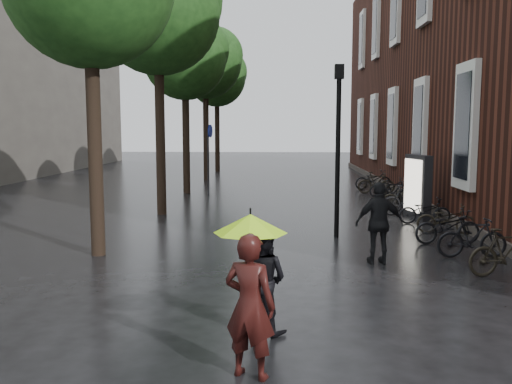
# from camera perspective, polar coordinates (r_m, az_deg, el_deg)

# --- Properties ---
(street_trees) EXTENTS (4.33, 34.03, 8.91)m
(street_trees) POSITION_cam_1_polar(r_m,az_deg,el_deg) (21.80, -8.80, 15.65)
(street_trees) COLOR black
(street_trees) RESTS_ON ground
(person_burgundy) EXTENTS (0.75, 0.62, 1.75)m
(person_burgundy) POSITION_cam_1_polar(r_m,az_deg,el_deg) (6.53, -0.66, -11.89)
(person_burgundy) COLOR black
(person_burgundy) RESTS_ON ground
(person_black) EXTENTS (0.95, 0.88, 1.55)m
(person_black) POSITION_cam_1_polar(r_m,az_deg,el_deg) (7.94, 0.73, -9.21)
(person_black) COLOR black
(person_black) RESTS_ON ground
(lime_umbrella) EXTENTS (0.97, 0.97, 1.44)m
(lime_umbrella) POSITION_cam_1_polar(r_m,az_deg,el_deg) (7.05, -0.59, -3.34)
(lime_umbrella) COLOR black
(lime_umbrella) RESTS_ON ground
(pedestrian_walking) EXTENTS (1.10, 0.57, 1.80)m
(pedestrian_walking) POSITION_cam_1_polar(r_m,az_deg,el_deg) (12.10, 12.85, -3.20)
(pedestrian_walking) COLOR black
(pedestrian_walking) RESTS_ON ground
(parked_bicycles) EXTENTS (2.08, 16.10, 1.03)m
(parked_bicycles) POSITION_cam_1_polar(r_m,az_deg,el_deg) (19.27, 15.90, -0.91)
(parked_bicycles) COLOR black
(parked_bicycles) RESTS_ON ground
(ad_lightbox) EXTENTS (0.32, 1.38, 2.08)m
(ad_lightbox) POSITION_cam_1_polar(r_m,az_deg,el_deg) (18.33, 16.62, 0.52)
(ad_lightbox) COLOR black
(ad_lightbox) RESTS_ON ground
(lamp_post) EXTENTS (0.24, 0.24, 4.61)m
(lamp_post) POSITION_cam_1_polar(r_m,az_deg,el_deg) (14.66, 8.64, 6.09)
(lamp_post) COLOR black
(lamp_post) RESTS_ON ground
(cycle_sign) EXTENTS (0.16, 0.56, 3.08)m
(cycle_sign) POSITION_cam_1_polar(r_m,az_deg,el_deg) (24.15, -4.96, 4.60)
(cycle_sign) COLOR #262628
(cycle_sign) RESTS_ON ground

